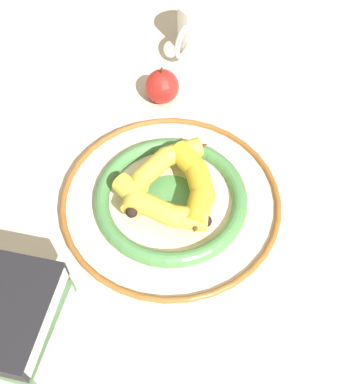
{
  "coord_description": "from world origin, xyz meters",
  "views": [
    {
      "loc": [
        -0.35,
        0.23,
        0.63
      ],
      "look_at": [
        0.01,
        0.01,
        0.03
      ],
      "focal_mm": 42.0,
      "sensor_mm": 36.0,
      "label": 1
    }
  ],
  "objects_px": {
    "banana_b": "(157,206)",
    "coffee_mug": "(198,26)",
    "decorative_bowl": "(170,199)",
    "banana_a": "(159,169)",
    "banana_c": "(196,185)",
    "apple": "(162,86)"
  },
  "relations": [
    {
      "from": "decorative_bowl",
      "to": "banana_c",
      "type": "distance_m",
      "value": 0.06
    },
    {
      "from": "decorative_bowl",
      "to": "banana_c",
      "type": "bearing_deg",
      "value": -117.29
    },
    {
      "from": "banana_a",
      "to": "banana_c",
      "type": "relative_size",
      "value": 1.12
    },
    {
      "from": "banana_a",
      "to": "banana_b",
      "type": "distance_m",
      "value": 0.07
    },
    {
      "from": "banana_a",
      "to": "banana_b",
      "type": "xyz_separation_m",
      "value": [
        -0.06,
        0.04,
        0.0
      ]
    },
    {
      "from": "decorative_bowl",
      "to": "apple",
      "type": "height_order",
      "value": "apple"
    },
    {
      "from": "banana_c",
      "to": "apple",
      "type": "bearing_deg",
      "value": 2.93
    },
    {
      "from": "coffee_mug",
      "to": "banana_c",
      "type": "bearing_deg",
      "value": 27.59
    },
    {
      "from": "decorative_bowl",
      "to": "banana_b",
      "type": "distance_m",
      "value": 0.05
    },
    {
      "from": "banana_a",
      "to": "coffee_mug",
      "type": "height_order",
      "value": "coffee_mug"
    },
    {
      "from": "banana_c",
      "to": "coffee_mug",
      "type": "xyz_separation_m",
      "value": [
        0.35,
        -0.23,
        0.0
      ]
    },
    {
      "from": "coffee_mug",
      "to": "decorative_bowl",
      "type": "bearing_deg",
      "value": 22.05
    },
    {
      "from": "banana_b",
      "to": "coffee_mug",
      "type": "relative_size",
      "value": 1.19
    },
    {
      "from": "banana_b",
      "to": "coffee_mug",
      "type": "xyz_separation_m",
      "value": [
        0.35,
        -0.3,
        0.0
      ]
    },
    {
      "from": "banana_c",
      "to": "apple",
      "type": "height_order",
      "value": "apple"
    },
    {
      "from": "decorative_bowl",
      "to": "coffee_mug",
      "type": "height_order",
      "value": "coffee_mug"
    },
    {
      "from": "decorative_bowl",
      "to": "apple",
      "type": "xyz_separation_m",
      "value": [
        0.22,
        -0.12,
        0.02
      ]
    },
    {
      "from": "coffee_mug",
      "to": "banana_a",
      "type": "bearing_deg",
      "value": 18.62
    },
    {
      "from": "banana_a",
      "to": "apple",
      "type": "bearing_deg",
      "value": -140.39
    },
    {
      "from": "banana_c",
      "to": "banana_a",
      "type": "bearing_deg",
      "value": 51.35
    },
    {
      "from": "decorative_bowl",
      "to": "banana_a",
      "type": "bearing_deg",
      "value": -2.86
    },
    {
      "from": "banana_a",
      "to": "banana_c",
      "type": "height_order",
      "value": "banana_c"
    }
  ]
}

